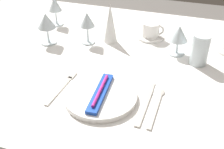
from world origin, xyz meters
TOP-DOWN VIEW (x-y plane):
  - dining_table at (0.00, 0.00)m, footprint 1.80×1.11m
  - dinner_plate at (0.03, -0.27)m, footprint 0.24×0.24m
  - toothbrush_package at (0.03, -0.27)m, footprint 0.05×0.21m
  - fork_outer at (-0.12, -0.25)m, footprint 0.02×0.20m
  - dinner_knife at (0.18, -0.25)m, footprint 0.02×0.23m
  - spoon_soup at (0.21, -0.23)m, footprint 0.03×0.21m
  - saucer_right at (0.09, 0.23)m, footprint 0.13×0.13m
  - coffee_cup_right at (0.09, 0.23)m, footprint 0.10×0.08m
  - wine_glass_centre at (-0.39, 0.23)m, footprint 0.07×0.07m
  - wine_glass_left at (-0.16, 0.09)m, footprint 0.07×0.07m
  - wine_glass_right at (-0.33, 0.03)m, footprint 0.08×0.08m
  - wine_glass_far at (0.23, 0.12)m, footprint 0.08×0.08m
  - drink_tumbler at (0.32, 0.06)m, footprint 0.07×0.07m
  - napkin_folded at (-0.07, 0.13)m, footprint 0.06×0.06m

SIDE VIEW (x-z plane):
  - dining_table at x=0.00m, z-range 0.29..1.03m
  - fork_outer at x=-0.12m, z-range 0.74..0.74m
  - dinner_knife at x=0.18m, z-range 0.74..0.74m
  - spoon_soup at x=0.21m, z-range 0.74..0.75m
  - saucer_right at x=0.09m, z-range 0.74..0.75m
  - dinner_plate at x=0.03m, z-range 0.74..0.76m
  - toothbrush_package at x=0.03m, z-range 0.75..0.78m
  - coffee_cup_right at x=0.09m, z-range 0.75..0.81m
  - drink_tumbler at x=0.32m, z-range 0.73..0.86m
  - wine_glass_far at x=0.23m, z-range 0.76..0.89m
  - napkin_folded at x=-0.07m, z-range 0.74..0.92m
  - wine_glass_right at x=-0.33m, z-range 0.77..0.91m
  - wine_glass_centre at x=-0.39m, z-range 0.77..0.91m
  - wine_glass_left at x=-0.16m, z-range 0.77..0.91m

